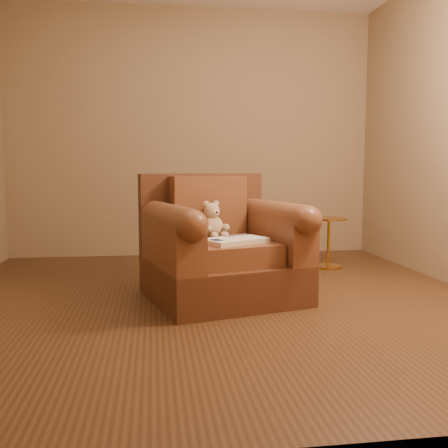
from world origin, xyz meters
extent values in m
plane|color=#4F321B|center=(0.00, 0.00, 0.00)|extent=(4.00, 4.00, 0.00)
cube|color=#8E7757|center=(0.00, 2.00, 1.35)|extent=(4.00, 0.02, 2.70)
cube|color=#8E7757|center=(0.00, -2.00, 1.35)|extent=(4.00, 0.02, 2.70)
cube|color=#522E1B|center=(0.06, 0.01, 0.14)|extent=(1.24, 1.20, 0.29)
cube|color=#522E1B|center=(-0.05, 0.43, 0.60)|extent=(1.02, 0.36, 0.63)
cube|color=brown|center=(0.07, -0.04, 0.36)|extent=(0.76, 0.84, 0.15)
cube|color=brown|center=(-0.02, 0.30, 0.67)|extent=(0.62, 0.31, 0.46)
cube|color=brown|center=(-0.32, -0.14, 0.45)|extent=(0.42, 0.89, 0.33)
cube|color=brown|center=(0.47, 0.07, 0.45)|extent=(0.42, 0.89, 0.33)
cylinder|color=brown|center=(-0.32, -0.14, 0.61)|extent=(0.42, 0.89, 0.20)
cylinder|color=brown|center=(0.47, 0.07, 0.61)|extent=(0.42, 0.89, 0.20)
ellipsoid|color=tan|center=(-0.01, 0.14, 0.52)|extent=(0.17, 0.15, 0.18)
sphere|color=tan|center=(-0.01, 0.15, 0.64)|extent=(0.12, 0.12, 0.12)
ellipsoid|color=tan|center=(-0.05, 0.14, 0.69)|extent=(0.05, 0.03, 0.05)
ellipsoid|color=tan|center=(0.03, 0.18, 0.69)|extent=(0.05, 0.03, 0.05)
ellipsoid|color=beige|center=(0.01, 0.10, 0.63)|extent=(0.06, 0.04, 0.05)
sphere|color=black|center=(0.02, 0.08, 0.64)|extent=(0.02, 0.02, 0.02)
ellipsoid|color=tan|center=(-0.05, 0.05, 0.52)|extent=(0.06, 0.11, 0.06)
ellipsoid|color=tan|center=(0.09, 0.11, 0.52)|extent=(0.06, 0.11, 0.06)
ellipsoid|color=tan|center=(0.00, 0.03, 0.47)|extent=(0.07, 0.11, 0.06)
ellipsoid|color=tan|center=(0.08, 0.07, 0.47)|extent=(0.07, 0.11, 0.06)
cube|color=beige|center=(0.12, -0.15, 0.46)|extent=(0.51, 0.45, 0.03)
cube|color=white|center=(0.02, -0.20, 0.47)|extent=(0.32, 0.33, 0.00)
cube|color=white|center=(0.21, -0.09, 0.47)|extent=(0.32, 0.33, 0.00)
cube|color=beige|center=(0.12, -0.15, 0.47)|extent=(0.14, 0.23, 0.00)
cube|color=#0F1638|center=(-0.02, -0.23, 0.47)|extent=(0.11, 0.12, 0.00)
cube|color=slate|center=(0.17, -0.01, 0.47)|extent=(0.20, 0.15, 0.00)
cylinder|color=#C28B35|center=(1.23, 1.03, 0.01)|extent=(0.28, 0.28, 0.02)
cylinder|color=#C28B35|center=(1.23, 1.03, 0.24)|extent=(0.03, 0.03, 0.45)
cylinder|color=#C28B35|center=(1.23, 1.03, 0.48)|extent=(0.35, 0.35, 0.02)
cylinder|color=#C28B35|center=(1.23, 1.03, 0.47)|extent=(0.03, 0.03, 0.02)
camera|label=1|loc=(-0.44, -3.57, 0.96)|focal=40.00mm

